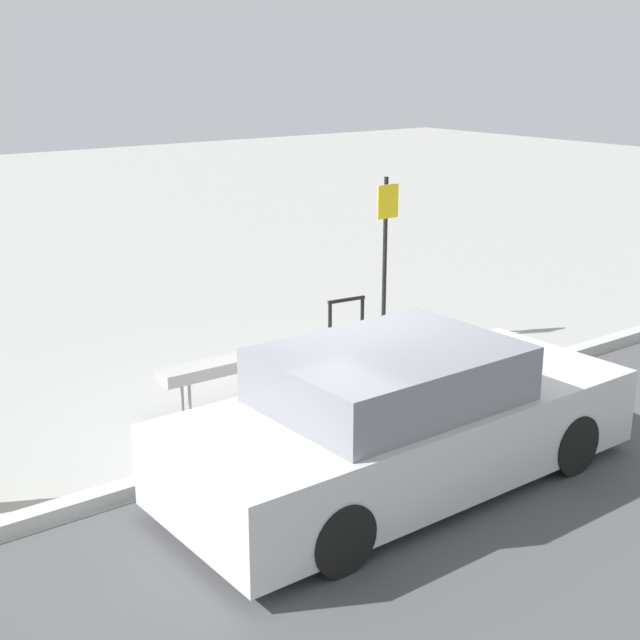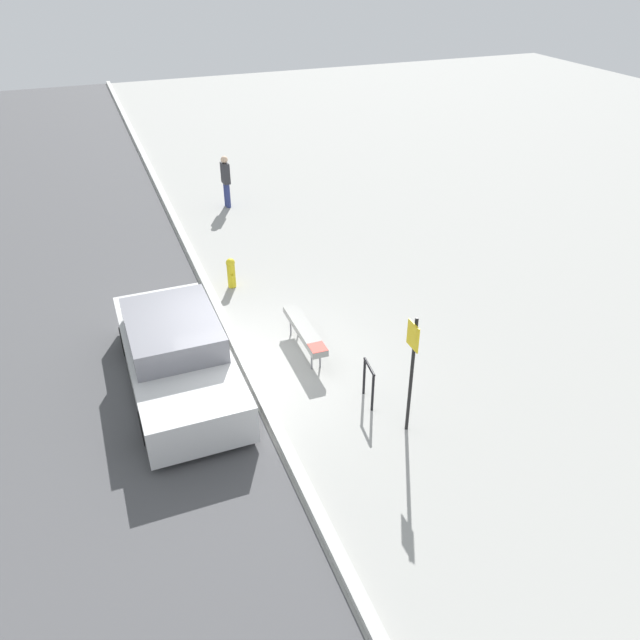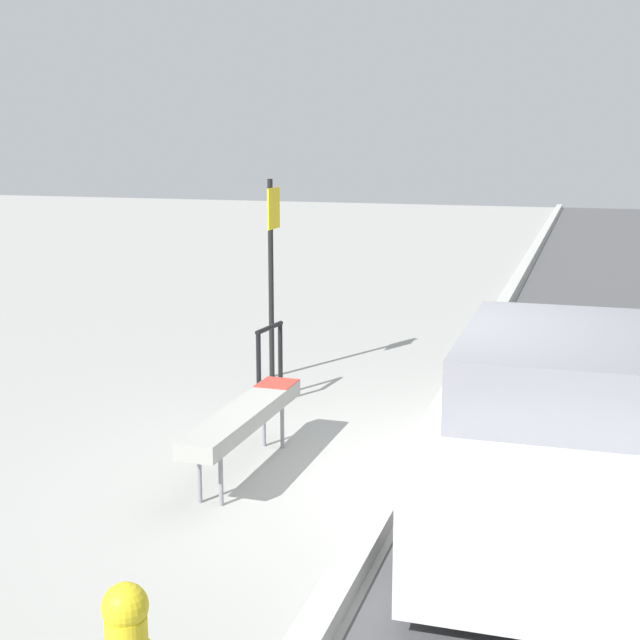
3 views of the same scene
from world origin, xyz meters
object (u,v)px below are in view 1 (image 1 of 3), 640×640
(bike_rack, at_px, (346,322))
(parked_car_near, at_px, (400,421))
(sign_post, at_px, (386,244))
(bench, at_px, (238,363))

(bike_rack, bearing_deg, parked_car_near, -120.78)
(sign_post, relative_size, parked_car_near, 0.50)
(sign_post, bearing_deg, bike_rack, -161.64)
(bike_rack, height_order, parked_car_near, parked_car_near)
(bench, bearing_deg, parked_car_near, -86.34)
(parked_car_near, bearing_deg, bike_rack, 58.82)
(sign_post, xyz_separation_m, parked_car_near, (-2.80, -3.45, -0.75))
(bike_rack, distance_m, sign_post, 1.32)
(bench, distance_m, sign_post, 3.17)
(bench, xyz_separation_m, sign_post, (2.93, 0.82, 0.89))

